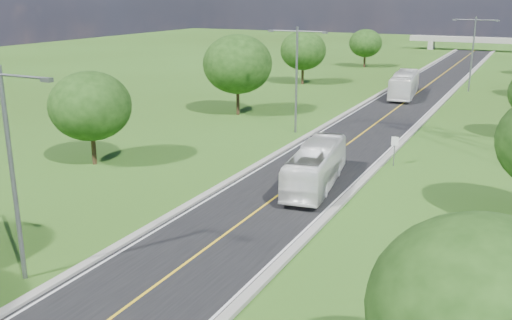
{
  "coord_description": "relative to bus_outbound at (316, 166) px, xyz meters",
  "views": [
    {
      "loc": [
        14.58,
        -4.85,
        12.89
      ],
      "look_at": [
        -0.54,
        25.49,
        3.0
      ],
      "focal_mm": 40.0,
      "sensor_mm": 36.0,
      "label": 1
    }
  ],
  "objects": [
    {
      "name": "streetlight_near_left",
      "position": [
        -7.55,
        -18.51,
        4.44
      ],
      "size": [
        5.9,
        0.25,
        10.0
      ],
      "color": "slate",
      "rests_on": "ground"
    },
    {
      "name": "streetlight_mid_left",
      "position": [
        -7.55,
        14.49,
        4.44
      ],
      "size": [
        5.9,
        0.25,
        10.0
      ],
      "color": "slate",
      "rests_on": "ground"
    },
    {
      "name": "tree_ld",
      "position": [
        -18.55,
        43.49,
        3.45
      ],
      "size": [
        6.72,
        6.72,
        7.82
      ],
      "color": "black",
      "rests_on": "ground"
    },
    {
      "name": "streetlight_far_right",
      "position": [
        4.45,
        47.49,
        4.44
      ],
      "size": [
        5.9,
        0.25,
        10.0
      ],
      "color": "slate",
      "rests_on": "ground"
    },
    {
      "name": "speed_limit_sign",
      "position": [
        3.65,
        7.47,
        0.09
      ],
      "size": [
        0.55,
        0.09,
        2.4
      ],
      "color": "slate",
      "rests_on": "ground"
    },
    {
      "name": "road",
      "position": [
        -1.55,
        35.49,
        -1.48
      ],
      "size": [
        8.0,
        150.0,
        0.06
      ],
      "primitive_type": "cube",
      "color": "black",
      "rests_on": "ground"
    },
    {
      "name": "tree_ra",
      "position": [
        12.45,
        -20.51,
        3.14
      ],
      "size": [
        6.3,
        6.3,
        7.33
      ],
      "color": "black",
      "rests_on": "ground"
    },
    {
      "name": "tree_le",
      "position": [
        -16.05,
        67.49,
        2.83
      ],
      "size": [
        5.88,
        5.88,
        6.84
      ],
      "color": "black",
      "rests_on": "ground"
    },
    {
      "name": "tree_lb",
      "position": [
        -17.55,
        -2.51,
        3.14
      ],
      "size": [
        6.3,
        6.3,
        7.33
      ],
      "color": "black",
      "rests_on": "ground"
    },
    {
      "name": "curb_right",
      "position": [
        2.7,
        35.49,
        -1.4
      ],
      "size": [
        0.5,
        150.0,
        0.22
      ],
      "primitive_type": "cube",
      "color": "gray",
      "rests_on": "ground"
    },
    {
      "name": "ground",
      "position": [
        -1.55,
        29.49,
        -1.51
      ],
      "size": [
        260.0,
        260.0,
        0.0
      ],
      "primitive_type": "plane",
      "color": "#2E4B15",
      "rests_on": "ground"
    },
    {
      "name": "tree_lc",
      "position": [
        -16.55,
        19.49,
        4.07
      ],
      "size": [
        7.56,
        7.56,
        8.79
      ],
      "color": "black",
      "rests_on": "ground"
    },
    {
      "name": "bus_inbound",
      "position": [
        -2.55,
        38.81,
        0.15
      ],
      "size": [
        3.93,
        11.72,
        3.2
      ],
      "primitive_type": "imported",
      "rotation": [
        0.0,
        0.0,
        0.11
      ],
      "color": "white",
      "rests_on": "road"
    },
    {
      "name": "overpass",
      "position": [
        -1.55,
        109.49,
        0.9
      ],
      "size": [
        30.0,
        3.0,
        3.2
      ],
      "color": "gray",
      "rests_on": "ground"
    },
    {
      "name": "curb_left",
      "position": [
        -5.8,
        35.49,
        -1.4
      ],
      "size": [
        0.5,
        150.0,
        0.22
      ],
      "primitive_type": "cube",
      "color": "gray",
      "rests_on": "ground"
    },
    {
      "name": "bus_outbound",
      "position": [
        0.0,
        0.0,
        0.0
      ],
      "size": [
        3.93,
        10.65,
        2.9
      ],
      "primitive_type": "imported",
      "rotation": [
        0.0,
        0.0,
        3.29
      ],
      "color": "white",
      "rests_on": "road"
    }
  ]
}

